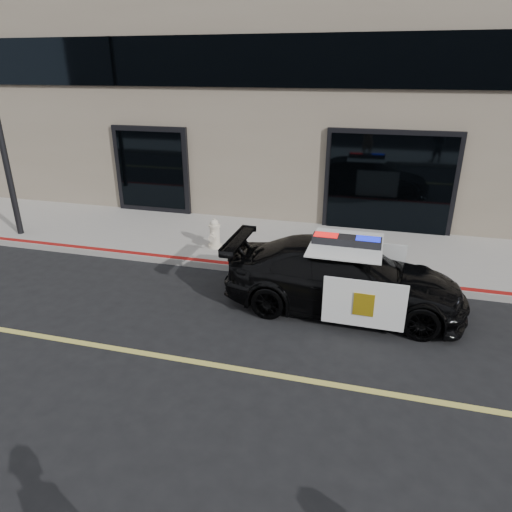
# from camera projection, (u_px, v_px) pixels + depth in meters

# --- Properties ---
(ground) EXTENTS (120.00, 120.00, 0.00)m
(ground) POSITION_uv_depth(u_px,v_px,m) (452.00, 405.00, 6.38)
(ground) COLOR black
(ground) RESTS_ON ground
(sidewalk_n) EXTENTS (60.00, 3.50, 0.15)m
(sidewalk_n) POSITION_uv_depth(u_px,v_px,m) (425.00, 259.00, 11.03)
(sidewalk_n) COLOR gray
(sidewalk_n) RESTS_ON ground
(building_n) EXTENTS (60.00, 7.00, 12.00)m
(building_n) POSITION_uv_depth(u_px,v_px,m) (441.00, 7.00, 13.43)
(building_n) COLOR #756856
(building_n) RESTS_ON ground
(police_car) EXTENTS (2.15, 4.59, 1.48)m
(police_car) POSITION_uv_depth(u_px,v_px,m) (344.00, 277.00, 8.69)
(police_car) COLOR black
(police_car) RESTS_ON ground
(fire_hydrant) EXTENTS (0.34, 0.47, 0.75)m
(fire_hydrant) POSITION_uv_depth(u_px,v_px,m) (215.00, 234.00, 11.38)
(fire_hydrant) COLOR beige
(fire_hydrant) RESTS_ON sidewalk_n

